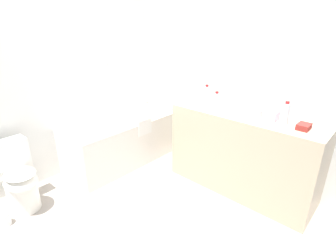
# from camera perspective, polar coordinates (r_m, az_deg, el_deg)

# --- Properties ---
(ground_plane) EXTENTS (4.18, 4.18, 0.00)m
(ground_plane) POSITION_cam_1_polar(r_m,az_deg,el_deg) (2.54, -9.53, -21.91)
(ground_plane) COLOR #9E9389
(wall_back_tiled) EXTENTS (3.58, 0.10, 2.47)m
(wall_back_tiled) POSITION_cam_1_polar(r_m,az_deg,el_deg) (3.14, -27.42, 10.06)
(wall_back_tiled) COLOR silver
(wall_back_tiled) RESTS_ON ground_plane
(wall_right_mirror) EXTENTS (0.10, 3.10, 2.47)m
(wall_right_mirror) POSITION_cam_1_polar(r_m,az_deg,el_deg) (3.15, 13.42, 11.87)
(wall_right_mirror) COLOR silver
(wall_right_mirror) RESTS_ON ground_plane
(bathtub) EXTENTS (1.48, 0.65, 1.39)m
(bathtub) POSITION_cam_1_polar(r_m,az_deg,el_deg) (3.46, -10.26, -2.97)
(bathtub) COLOR white
(bathtub) RESTS_ON ground_plane
(toilet) EXTENTS (0.37, 0.49, 0.71)m
(toilet) POSITION_cam_1_polar(r_m,az_deg,el_deg) (2.95, -30.62, -10.14)
(toilet) COLOR white
(toilet) RESTS_ON ground_plane
(vanity_counter) EXTENTS (0.56, 1.56, 0.89)m
(vanity_counter) POSITION_cam_1_polar(r_m,az_deg,el_deg) (2.91, 16.33, -5.62)
(vanity_counter) COLOR tan
(vanity_counter) RESTS_ON ground_plane
(sink_basin) EXTENTS (0.29, 0.29, 0.07)m
(sink_basin) POSITION_cam_1_polar(r_m,az_deg,el_deg) (2.70, 17.34, 3.17)
(sink_basin) COLOR white
(sink_basin) RESTS_ON vanity_counter
(sink_faucet) EXTENTS (0.12, 0.15, 0.07)m
(sink_faucet) POSITION_cam_1_polar(r_m,az_deg,el_deg) (2.86, 18.87, 3.90)
(sink_faucet) COLOR #A3A3A8
(sink_faucet) RESTS_ON vanity_counter
(water_bottle_0) EXTENTS (0.07, 0.07, 0.19)m
(water_bottle_0) POSITION_cam_1_polar(r_m,az_deg,el_deg) (2.82, 10.79, 5.65)
(water_bottle_0) COLOR silver
(water_bottle_0) RESTS_ON vanity_counter
(water_bottle_1) EXTENTS (0.06, 0.06, 0.22)m
(water_bottle_1) POSITION_cam_1_polar(r_m,az_deg,el_deg) (2.53, 24.84, 2.49)
(water_bottle_1) COLOR silver
(water_bottle_1) RESTS_ON vanity_counter
(water_bottle_2) EXTENTS (0.06, 0.06, 0.24)m
(water_bottle_2) POSITION_cam_1_polar(r_m,az_deg,el_deg) (2.86, 8.59, 6.62)
(water_bottle_2) COLOR silver
(water_bottle_2) RESTS_ON vanity_counter
(drinking_glass_0) EXTENTS (0.08, 0.08, 0.09)m
(drinking_glass_0) POSITION_cam_1_polar(r_m,az_deg,el_deg) (2.96, 7.15, 5.79)
(drinking_glass_0) COLOR white
(drinking_glass_0) RESTS_ON vanity_counter
(drinking_glass_1) EXTENTS (0.07, 0.07, 0.10)m
(drinking_glass_1) POSITION_cam_1_polar(r_m,az_deg,el_deg) (3.03, 5.67, 6.34)
(drinking_glass_1) COLOR white
(drinking_glass_1) RESTS_ON vanity_counter
(amenity_basket) EXTENTS (0.14, 0.10, 0.05)m
(amenity_basket) POSITION_cam_1_polar(r_m,az_deg,el_deg) (2.51, 28.13, -0.11)
(amenity_basket) COLOR maroon
(amenity_basket) RESTS_ON vanity_counter
(tissue_box) EXTENTS (0.12, 0.12, 0.09)m
(tissue_box) POSITION_cam_1_polar(r_m,az_deg,el_deg) (2.62, 22.11, 2.20)
(tissue_box) COLOR silver
(tissue_box) RESTS_ON vanity_counter
(toilet_paper_roll) EXTENTS (0.11, 0.11, 0.12)m
(toilet_paper_roll) POSITION_cam_1_polar(r_m,az_deg,el_deg) (2.94, -32.87, -17.18)
(toilet_paper_roll) COLOR white
(toilet_paper_roll) RESTS_ON ground_plane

